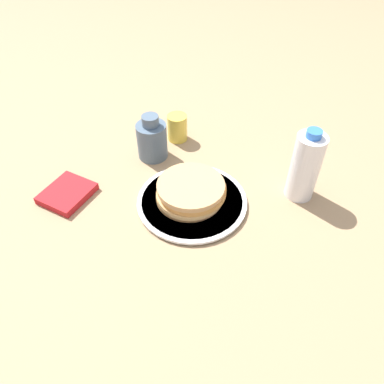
{
  "coord_description": "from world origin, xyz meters",
  "views": [
    {
      "loc": [
        0.64,
        0.29,
        0.7
      ],
      "look_at": [
        0.02,
        0.01,
        0.04
      ],
      "focal_mm": 35.0,
      "sensor_mm": 36.0,
      "label": 1
    }
  ],
  "objects_px": {
    "pancake_stack": "(191,192)",
    "cream_jug": "(152,139)",
    "water_bottle_near": "(305,167)",
    "plate": "(192,201)",
    "juice_glass": "(177,127)"
  },
  "relations": [
    {
      "from": "pancake_stack",
      "to": "cream_jug",
      "type": "bearing_deg",
      "value": -125.79
    },
    {
      "from": "cream_jug",
      "to": "juice_glass",
      "type": "bearing_deg",
      "value": 165.21
    },
    {
      "from": "juice_glass",
      "to": "plate",
      "type": "bearing_deg",
      "value": 33.64
    },
    {
      "from": "plate",
      "to": "water_bottle_near",
      "type": "height_order",
      "value": "water_bottle_near"
    },
    {
      "from": "juice_glass",
      "to": "cream_jug",
      "type": "xyz_separation_m",
      "value": [
        0.11,
        -0.03,
        0.02
      ]
    },
    {
      "from": "juice_glass",
      "to": "cream_jug",
      "type": "relative_size",
      "value": 0.61
    },
    {
      "from": "plate",
      "to": "pancake_stack",
      "type": "xyz_separation_m",
      "value": [
        0.0,
        -0.0,
        0.03
      ]
    },
    {
      "from": "cream_jug",
      "to": "water_bottle_near",
      "type": "relative_size",
      "value": 0.67
    },
    {
      "from": "pancake_stack",
      "to": "cream_jug",
      "type": "distance_m",
      "value": 0.23
    },
    {
      "from": "pancake_stack",
      "to": "water_bottle_near",
      "type": "xyz_separation_m",
      "value": [
        -0.15,
        0.24,
        0.05
      ]
    },
    {
      "from": "pancake_stack",
      "to": "cream_jug",
      "type": "relative_size",
      "value": 1.3
    },
    {
      "from": "plate",
      "to": "cream_jug",
      "type": "height_order",
      "value": "cream_jug"
    },
    {
      "from": "plate",
      "to": "water_bottle_near",
      "type": "relative_size",
      "value": 1.41
    },
    {
      "from": "juice_glass",
      "to": "pancake_stack",
      "type": "bearing_deg",
      "value": 33.17
    },
    {
      "from": "cream_jug",
      "to": "water_bottle_near",
      "type": "distance_m",
      "value": 0.43
    }
  ]
}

